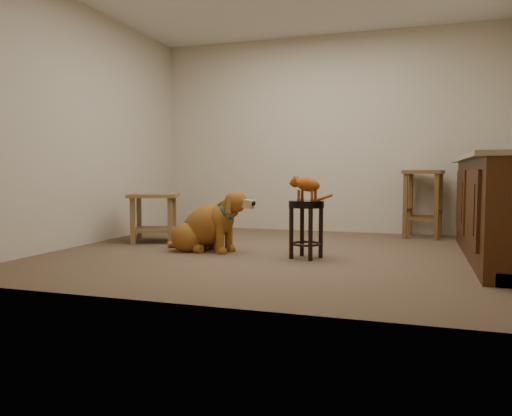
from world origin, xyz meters
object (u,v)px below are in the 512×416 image
(padded_stool, at_px, (306,217))
(side_table, at_px, (154,210))
(tabby_kitten, at_px, (306,185))
(golden_retriever, at_px, (207,227))
(wood_stool, at_px, (423,203))

(padded_stool, height_order, side_table, side_table)
(padded_stool, height_order, tabby_kitten, tabby_kitten)
(padded_stool, distance_m, tabby_kitten, 0.30)
(side_table, bearing_deg, golden_retriever, -27.43)
(padded_stool, height_order, golden_retriever, golden_retriever)
(golden_retriever, bearing_deg, wood_stool, 50.15)
(wood_stool, bearing_deg, side_table, -155.39)
(wood_stool, bearing_deg, golden_retriever, -139.39)
(padded_stool, bearing_deg, tabby_kitten, 157.50)
(wood_stool, height_order, side_table, wood_stool)
(padded_stool, bearing_deg, side_table, 163.58)
(padded_stool, distance_m, golden_retriever, 1.05)
(golden_retriever, bearing_deg, padded_stool, 3.14)
(padded_stool, relative_size, wood_stool, 0.65)
(golden_retriever, xyz_separation_m, tabby_kitten, (1.03, -0.11, 0.43))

